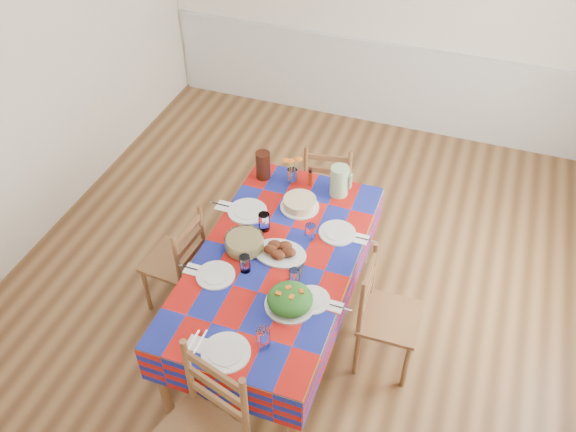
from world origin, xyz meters
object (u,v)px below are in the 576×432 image
object	(u,v)px
chair_right	(384,316)
dining_table	(276,266)
chair_left	(178,262)
chair_far	(328,185)
meat_platter	(280,251)
tea_pitcher	(263,165)
green_pitcher	(339,181)

from	to	relation	value
chair_right	dining_table	bearing A→B (deg)	88.46
chair_left	chair_far	bearing A→B (deg)	151.78
dining_table	chair_right	world-z (taller)	chair_right
dining_table	meat_platter	xyz separation A→B (m)	(0.01, 0.04, 0.11)
chair_far	chair_right	world-z (taller)	chair_right
meat_platter	tea_pitcher	size ratio (longest dim) A/B	1.62
chair_left	chair_right	distance (m)	1.53
tea_pitcher	chair_far	bearing A→B (deg)	46.78
meat_platter	chair_right	bearing A→B (deg)	-3.14
chair_right	chair_far	bearing A→B (deg)	30.59
chair_far	chair_left	world-z (taller)	chair_far
chair_right	meat_platter	bearing A→B (deg)	85.40
chair_left	meat_platter	bearing A→B (deg)	97.50
chair_far	tea_pitcher	bearing A→B (deg)	36.86
dining_table	green_pitcher	xyz separation A→B (m)	(0.21, 0.78, 0.20)
meat_platter	chair_right	xyz separation A→B (m)	(0.75, -0.04, -0.32)
meat_platter	tea_pitcher	world-z (taller)	tea_pitcher
dining_table	chair_far	world-z (taller)	chair_far
meat_platter	chair_left	bearing A→B (deg)	-176.82
dining_table	tea_pitcher	distance (m)	0.90
tea_pitcher	chair_left	bearing A→B (deg)	-115.33
green_pitcher	tea_pitcher	distance (m)	0.60
chair_far	chair_left	size ratio (longest dim) A/B	1.02
green_pitcher	chair_right	size ratio (longest dim) A/B	0.26
chair_right	chair_left	bearing A→B (deg)	88.62
green_pitcher	tea_pitcher	size ratio (longest dim) A/B	1.06
meat_platter	chair_far	world-z (taller)	chair_far
chair_far	chair_right	xyz separation A→B (m)	(0.76, -1.21, 0.01)
tea_pitcher	chair_left	size ratio (longest dim) A/B	0.25
dining_table	chair_left	xyz separation A→B (m)	(-0.77, -0.00, -0.22)
meat_platter	green_pitcher	xyz separation A→B (m)	(0.19, 0.74, 0.09)
chair_far	chair_right	bearing A→B (deg)	112.12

